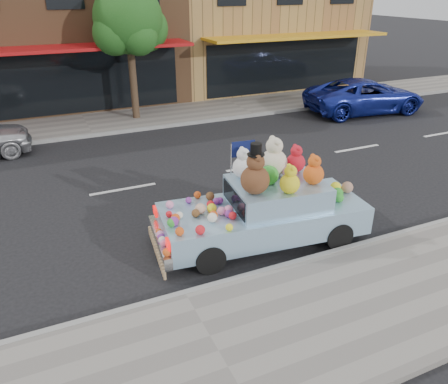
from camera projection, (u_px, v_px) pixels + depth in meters
ground at (123, 189)px, 11.90m from camera, size 120.00×120.00×0.00m
near_sidewalk at (219, 354)px, 6.52m from camera, size 60.00×3.00×0.12m
far_sidewalk at (87, 125)px, 17.23m from camera, size 60.00×3.00×0.12m
near_kerb at (185, 295)px, 7.75m from camera, size 60.00×0.12×0.13m
far_kerb at (93, 135)px, 15.99m from camera, size 60.00×0.12×0.13m
storefront_mid at (58, 18)px, 20.19m from camera, size 10.00×9.80×7.30m
storefront_right at (250, 13)px, 23.91m from camera, size 10.00×9.80×7.30m
street_tree at (129, 25)px, 16.46m from camera, size 3.00×2.70×5.22m
car_blue at (365, 96)px, 18.81m from camera, size 5.41×2.92×1.44m
art_car at (265, 207)px, 9.20m from camera, size 4.64×2.22×2.38m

